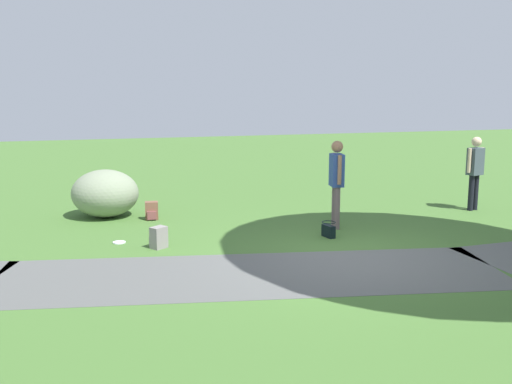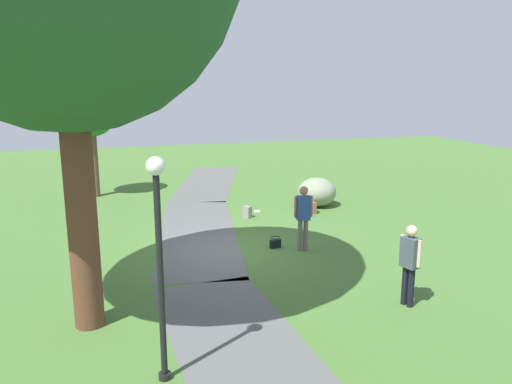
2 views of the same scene
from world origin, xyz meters
The scene contains 13 objects.
ground_plane centered at (0.00, 0.00, 0.00)m, with size 48.00×48.00×0.00m, color #436C2F.
footpath_segment_near centered at (-6.01, 0.97, 0.00)m, with size 8.11×2.70×0.01m.
footpath_segment_mid centered at (1.94, 0.52, 0.00)m, with size 8.27×3.57×0.01m.
footpath_segment_far centered at (9.68, -1.38, 0.00)m, with size 8.32×4.68×0.01m.
young_tree_near_path centered at (8.10, 3.61, 3.43)m, with size 2.10×2.10×4.55m.
lamp_post centered at (-5.61, 2.41, 2.19)m, with size 0.28×0.28×3.55m.
lawn_boulder centered at (4.00, -4.39, 0.53)m, with size 1.99×1.96×1.07m.
woman_with_handbag centered at (-0.57, -1.97, 1.07)m, with size 0.29×0.52×1.82m.
man_near_boulder centered at (-4.42, -2.76, 1.02)m, with size 0.50×0.33×1.74m.
handbag_on_grass centered at (-0.14, -1.32, 0.14)m, with size 0.32×0.34×0.31m.
backpack_by_boulder centered at (3.03, -3.80, 0.19)m, with size 0.30×0.28×0.40m.
spare_backpack_on_lawn centered at (3.16, -1.42, 0.19)m, with size 0.34×0.35×0.40m.
frisbee_on_grass centered at (3.84, -1.99, 0.01)m, with size 0.24×0.24×0.02m.
Camera 2 is at (-12.72, 3.06, 4.58)m, focal length 34.74 mm.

